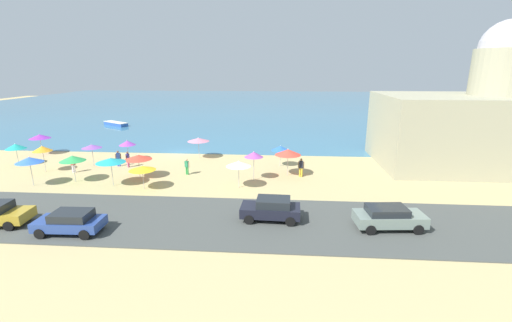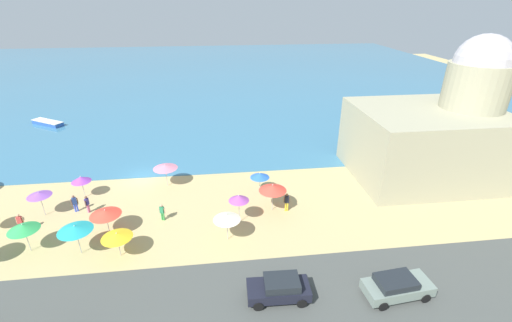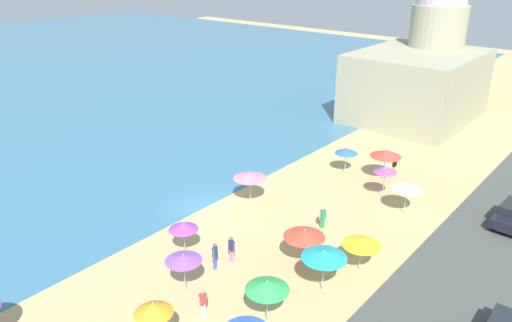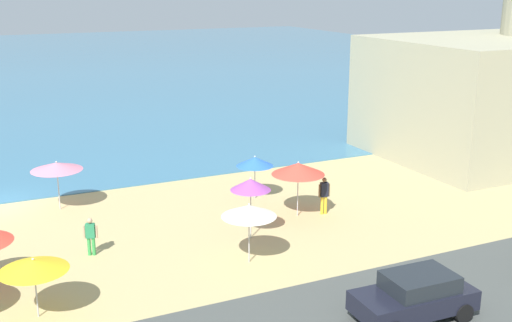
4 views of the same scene
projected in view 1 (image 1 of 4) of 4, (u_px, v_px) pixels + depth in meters
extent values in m
plane|color=tan|center=(181.00, 154.00, 40.85)|extent=(160.00, 160.00, 0.00)
cube|color=teal|center=(238.00, 105.00, 93.73)|extent=(150.00, 110.00, 0.05)
cube|color=#464A47|center=(106.00, 217.00, 23.53)|extent=(80.00, 8.00, 0.06)
cylinder|color=#B2B2B7|center=(239.00, 177.00, 29.07)|extent=(0.05, 0.05, 1.96)
cone|color=white|center=(239.00, 164.00, 28.77)|extent=(2.14, 2.14, 0.45)
sphere|color=silver|center=(239.00, 161.00, 28.70)|extent=(0.08, 0.08, 0.08)
cylinder|color=#B2B2B7|center=(280.00, 158.00, 35.42)|extent=(0.05, 0.05, 1.76)
cone|color=blue|center=(280.00, 148.00, 35.14)|extent=(1.86, 1.86, 0.45)
sphere|color=silver|center=(280.00, 146.00, 35.07)|extent=(0.08, 0.08, 0.08)
cylinder|color=#B2B2B7|center=(93.00, 157.00, 35.35)|extent=(0.05, 0.05, 2.01)
cone|color=purple|center=(92.00, 146.00, 35.05)|extent=(1.99, 1.99, 0.35)
sphere|color=silver|center=(91.00, 144.00, 34.99)|extent=(0.08, 0.08, 0.08)
cylinder|color=#B2B2B7|center=(32.00, 174.00, 29.54)|extent=(0.05, 0.05, 2.14)
cone|color=blue|center=(29.00, 160.00, 29.20)|extent=(2.19, 2.19, 0.47)
sphere|color=silver|center=(29.00, 157.00, 29.13)|extent=(0.08, 0.08, 0.08)
cylinder|color=#B2B2B7|center=(17.00, 157.00, 35.90)|extent=(0.05, 0.05, 1.80)
cone|color=teal|center=(15.00, 146.00, 35.60)|extent=(2.00, 2.00, 0.52)
sphere|color=silver|center=(15.00, 144.00, 35.52)|extent=(0.08, 0.08, 0.08)
cylinder|color=#B2B2B7|center=(41.00, 146.00, 40.29)|extent=(0.05, 0.05, 1.96)
cone|color=purple|center=(40.00, 136.00, 39.98)|extent=(2.33, 2.33, 0.48)
sphere|color=silver|center=(39.00, 134.00, 39.91)|extent=(0.08, 0.08, 0.08)
cylinder|color=#B2B2B7|center=(74.00, 171.00, 30.58)|extent=(0.05, 0.05, 1.98)
cone|color=green|center=(72.00, 158.00, 30.26)|extent=(2.20, 2.20, 0.49)
sphere|color=silver|center=(72.00, 155.00, 30.19)|extent=(0.08, 0.08, 0.08)
cylinder|color=#B2B2B7|center=(128.00, 152.00, 37.86)|extent=(0.05, 0.05, 1.74)
cone|color=purple|center=(127.00, 143.00, 37.57)|extent=(1.79, 1.79, 0.50)
sphere|color=silver|center=(127.00, 140.00, 37.50)|extent=(0.08, 0.08, 0.08)
cylinder|color=#B2B2B7|center=(139.00, 168.00, 31.68)|extent=(0.05, 0.05, 1.83)
cone|color=#F24431|center=(138.00, 157.00, 31.40)|extent=(2.45, 2.45, 0.43)
sphere|color=silver|center=(138.00, 155.00, 31.33)|extent=(0.08, 0.08, 0.08)
cylinder|color=#B2B2B7|center=(112.00, 174.00, 29.56)|extent=(0.05, 0.05, 2.13)
cone|color=teal|center=(111.00, 160.00, 29.24)|extent=(2.47, 2.47, 0.40)
sphere|color=silver|center=(110.00, 158.00, 29.18)|extent=(0.08, 0.08, 0.08)
cylinder|color=#B2B2B7|center=(44.00, 161.00, 33.54)|extent=(0.05, 0.05, 2.13)
cone|color=orange|center=(42.00, 149.00, 33.20)|extent=(1.79, 1.79, 0.52)
sphere|color=silver|center=(42.00, 146.00, 33.12)|extent=(0.08, 0.08, 0.08)
cylinder|color=#B2B2B7|center=(254.00, 168.00, 31.10)|extent=(0.05, 0.05, 2.20)
cone|color=#A349A4|center=(254.00, 154.00, 30.75)|extent=(1.71, 1.71, 0.49)
sphere|color=silver|center=(254.00, 151.00, 30.68)|extent=(0.08, 0.08, 0.08)
cylinder|color=#B2B2B7|center=(199.00, 150.00, 38.50)|extent=(0.05, 0.05, 2.02)
cone|color=pink|center=(198.00, 140.00, 38.20)|extent=(2.43, 2.43, 0.37)
sphere|color=silver|center=(198.00, 138.00, 38.14)|extent=(0.08, 0.08, 0.08)
cylinder|color=#B2B2B7|center=(143.00, 179.00, 28.81)|extent=(0.05, 0.05, 1.70)
cone|color=yellow|center=(142.00, 168.00, 28.55)|extent=(2.23, 2.23, 0.36)
sphere|color=silver|center=(142.00, 166.00, 28.49)|extent=(0.08, 0.08, 0.08)
cylinder|color=#B2B2B7|center=(288.00, 165.00, 32.31)|extent=(0.05, 0.05, 2.08)
cone|color=#F44433|center=(288.00, 152.00, 31.98)|extent=(2.46, 2.46, 0.54)
sphere|color=silver|center=(288.00, 149.00, 31.90)|extent=(0.08, 0.08, 0.08)
cylinder|color=white|center=(75.00, 169.00, 33.44)|extent=(0.14, 0.14, 0.79)
cylinder|color=white|center=(73.00, 169.00, 33.45)|extent=(0.14, 0.14, 0.79)
cube|color=#BC3E3C|center=(73.00, 162.00, 33.25)|extent=(0.37, 0.23, 0.62)
sphere|color=tan|center=(72.00, 157.00, 33.14)|extent=(0.22, 0.22, 0.22)
cylinder|color=tan|center=(75.00, 162.00, 33.26)|extent=(0.09, 0.09, 0.56)
cylinder|color=tan|center=(70.00, 162.00, 33.28)|extent=(0.09, 0.09, 0.56)
cylinder|color=green|center=(186.00, 171.00, 32.84)|extent=(0.14, 0.14, 0.75)
cylinder|color=green|center=(188.00, 171.00, 32.76)|extent=(0.14, 0.14, 0.75)
cube|color=#288051|center=(187.00, 164.00, 32.62)|extent=(0.42, 0.34, 0.59)
sphere|color=tan|center=(187.00, 160.00, 32.51)|extent=(0.22, 0.22, 0.22)
cylinder|color=tan|center=(185.00, 164.00, 32.74)|extent=(0.09, 0.09, 0.53)
cylinder|color=tan|center=(189.00, 165.00, 32.53)|extent=(0.09, 0.09, 0.53)
cylinder|color=blue|center=(118.00, 163.00, 35.53)|extent=(0.14, 0.14, 0.79)
cylinder|color=blue|center=(120.00, 162.00, 35.59)|extent=(0.14, 0.14, 0.79)
cube|color=navy|center=(118.00, 156.00, 35.37)|extent=(0.42, 0.35, 0.63)
sphere|color=brown|center=(118.00, 152.00, 35.26)|extent=(0.22, 0.22, 0.22)
cylinder|color=brown|center=(116.00, 157.00, 35.31)|extent=(0.09, 0.09, 0.56)
cylinder|color=brown|center=(121.00, 156.00, 35.46)|extent=(0.09, 0.09, 0.56)
cylinder|color=gold|center=(300.00, 172.00, 32.11)|extent=(0.14, 0.14, 0.87)
cylinder|color=gold|center=(302.00, 172.00, 32.08)|extent=(0.14, 0.14, 0.87)
cube|color=black|center=(301.00, 164.00, 31.89)|extent=(0.38, 0.26, 0.69)
sphere|color=brown|center=(301.00, 160.00, 31.77)|extent=(0.22, 0.22, 0.22)
cylinder|color=brown|center=(299.00, 165.00, 31.95)|extent=(0.09, 0.09, 0.62)
cylinder|color=brown|center=(304.00, 165.00, 31.86)|extent=(0.09, 0.09, 0.62)
cylinder|color=pink|center=(128.00, 164.00, 35.14)|extent=(0.14, 0.14, 0.79)
cylinder|color=pink|center=(129.00, 163.00, 35.31)|extent=(0.14, 0.14, 0.79)
cube|color=navy|center=(128.00, 157.00, 35.04)|extent=(0.27, 0.39, 0.62)
sphere|color=brown|center=(127.00, 153.00, 34.92)|extent=(0.22, 0.22, 0.22)
cylinder|color=brown|center=(126.00, 158.00, 34.82)|extent=(0.09, 0.09, 0.56)
cylinder|color=brown|center=(129.00, 157.00, 35.27)|extent=(0.09, 0.09, 0.56)
cylinder|color=black|center=(27.00, 214.00, 23.07)|extent=(0.66, 0.27, 0.64)
cylinder|color=black|center=(9.00, 226.00, 21.39)|extent=(0.66, 0.27, 0.64)
cube|color=slate|center=(389.00, 219.00, 21.63)|extent=(4.46, 2.21, 0.68)
cube|color=#1E2328|center=(387.00, 210.00, 21.48)|extent=(2.55, 1.82, 0.46)
cylinder|color=black|center=(406.00, 218.00, 22.57)|extent=(0.66, 0.28, 0.64)
cylinder|color=black|center=(418.00, 230.00, 20.91)|extent=(0.66, 0.28, 0.64)
cylinder|color=black|center=(362.00, 218.00, 22.53)|extent=(0.66, 0.28, 0.64)
cylinder|color=black|center=(371.00, 230.00, 20.87)|extent=(0.66, 0.28, 0.64)
cube|color=black|center=(270.00, 211.00, 22.87)|extent=(4.01, 1.92, 0.66)
cube|color=#1E2328|center=(273.00, 202.00, 22.69)|extent=(2.26, 1.64, 0.55)
cylinder|color=black|center=(249.00, 219.00, 22.29)|extent=(0.65, 0.24, 0.64)
cylinder|color=black|center=(252.00, 209.00, 23.91)|extent=(0.65, 0.24, 0.64)
cylinder|color=black|center=(290.00, 221.00, 22.01)|extent=(0.65, 0.24, 0.64)
cylinder|color=black|center=(291.00, 211.00, 23.62)|extent=(0.65, 0.24, 0.64)
cube|color=navy|center=(70.00, 224.00, 21.07)|extent=(4.07, 1.91, 0.57)
cube|color=#1E2328|center=(71.00, 216.00, 20.92)|extent=(2.30, 1.64, 0.50)
cylinder|color=black|center=(40.00, 234.00, 20.40)|extent=(0.65, 0.24, 0.64)
cylinder|color=black|center=(57.00, 221.00, 22.02)|extent=(0.65, 0.24, 0.64)
cylinder|color=black|center=(85.00, 235.00, 20.28)|extent=(0.65, 0.24, 0.64)
cylinder|color=black|center=(98.00, 222.00, 21.90)|extent=(0.65, 0.24, 0.64)
cube|color=#2D56A8|center=(116.00, 124.00, 60.24)|extent=(5.27, 4.04, 0.54)
cube|color=#2D56A8|center=(107.00, 122.00, 61.88)|extent=(0.79, 0.90, 0.32)
cube|color=silver|center=(116.00, 122.00, 60.16)|extent=(5.31, 4.10, 0.08)
cube|color=tan|center=(451.00, 131.00, 35.19)|extent=(14.17, 11.40, 7.27)
cylinder|color=tan|center=(498.00, 110.00, 34.29)|extent=(5.99, 5.99, 11.70)
sphere|color=#B1ACB2|center=(509.00, 49.00, 32.74)|extent=(5.40, 5.40, 5.40)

